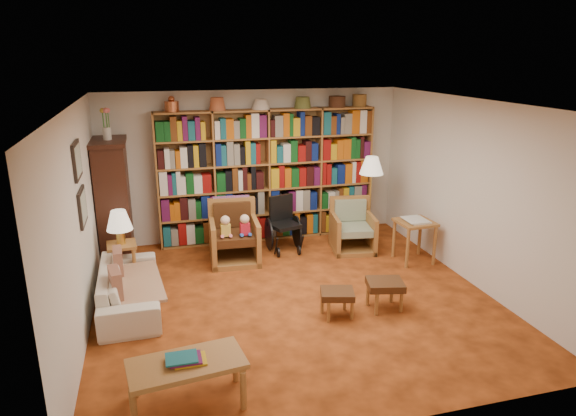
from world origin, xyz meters
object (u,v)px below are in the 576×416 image
object	(u,v)px
floor_lamp	(371,169)
coffee_table	(187,367)
side_table_papers	(415,228)
footstool_a	(337,295)
armchair_sage	(351,230)
armchair_leather	(233,236)
sofa	(130,287)
wheelchair	(283,225)
side_table_lamp	(122,254)
footstool_b	(385,286)

from	to	relation	value
floor_lamp	coffee_table	xyz separation A→B (m)	(-3.26, -3.40, -0.89)
side_table_papers	footstool_a	distance (m)	2.20
armchair_sage	armchair_leather	bearing A→B (deg)	178.49
sofa	wheelchair	world-z (taller)	wheelchair
armchair_leather	floor_lamp	distance (m)	2.47
armchair_sage	side_table_papers	distance (m)	1.07
floor_lamp	side_table_papers	distance (m)	1.22
sofa	coffee_table	world-z (taller)	sofa
footstool_a	coffee_table	distance (m)	2.21
side_table_lamp	footstool_a	size ratio (longest dim) A/B	1.18
armchair_leather	side_table_lamp	bearing A→B (deg)	-166.37
wheelchair	coffee_table	world-z (taller)	wheelchair
armchair_sage	floor_lamp	distance (m)	1.04
wheelchair	footstool_b	world-z (taller)	wheelchair
wheelchair	coffee_table	distance (m)	3.97
footstool_a	sofa	bearing A→B (deg)	158.83
wheelchair	armchair_sage	bearing A→B (deg)	-15.15
side_table_lamp	armchair_sage	xyz separation A→B (m)	(3.53, 0.34, -0.09)
side_table_papers	floor_lamp	bearing A→B (deg)	110.75
sofa	floor_lamp	bearing A→B (deg)	-71.89
sofa	side_table_papers	distance (m)	4.18
side_table_lamp	armchair_leather	world-z (taller)	armchair_leather
armchair_leather	wheelchair	xyz separation A→B (m)	(0.85, 0.24, 0.01)
side_table_lamp	floor_lamp	bearing A→B (deg)	7.24
side_table_papers	footstool_a	size ratio (longest dim) A/B	1.43
wheelchair	side_table_papers	bearing A→B (deg)	-30.10
side_table_papers	footstool_a	bearing A→B (deg)	-142.63
side_table_papers	footstool_a	world-z (taller)	side_table_papers
armchair_leather	footstool_b	distance (m)	2.61
side_table_lamp	armchair_leather	bearing A→B (deg)	13.63
side_table_lamp	side_table_papers	size ratio (longest dim) A/B	0.82
floor_lamp	footstool_b	size ratio (longest dim) A/B	2.88
armchair_sage	footstool_a	size ratio (longest dim) A/B	1.76
armchair_leather	footstool_b	xyz separation A→B (m)	(1.54, -2.10, -0.08)
wheelchair	footstool_b	distance (m)	2.44
coffee_table	footstool_b	bearing A→B (deg)	25.45
armchair_leather	armchair_sage	world-z (taller)	armchair_leather
sofa	footstool_b	size ratio (longest dim) A/B	3.47
armchair_sage	floor_lamp	bearing A→B (deg)	22.09
armchair_sage	coffee_table	world-z (taller)	armchair_sage
floor_lamp	coffee_table	distance (m)	4.80
side_table_papers	sofa	bearing A→B (deg)	-174.63
armchair_sage	footstool_a	distance (m)	2.31
sofa	floor_lamp	size ratio (longest dim) A/B	1.21
side_table_lamp	footstool_a	bearing A→B (deg)	-34.60
side_table_lamp	coffee_table	bearing A→B (deg)	-77.42
side_table_lamp	footstool_a	world-z (taller)	side_table_lamp
footstool_a	footstool_b	bearing A→B (deg)	2.14
sofa	side_table_lamp	bearing A→B (deg)	6.44
armchair_sage	floor_lamp	size ratio (longest dim) A/B	0.56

